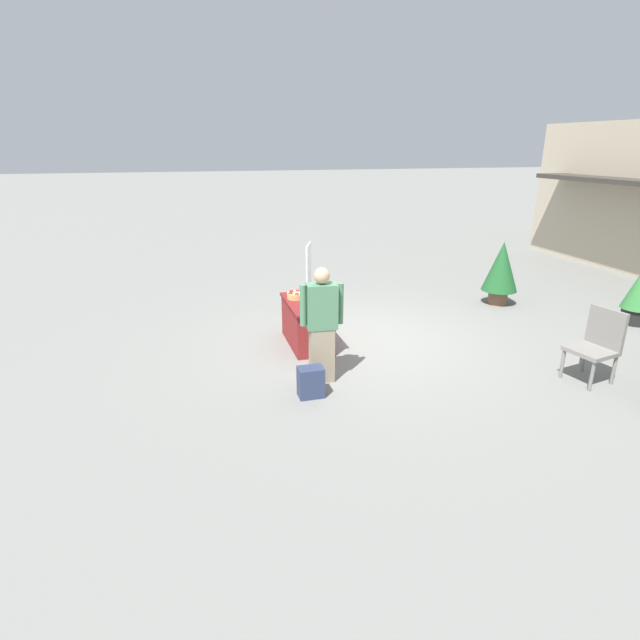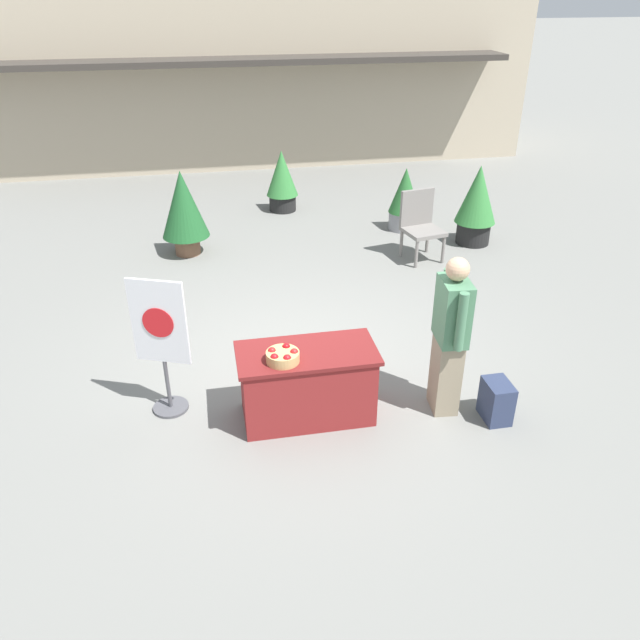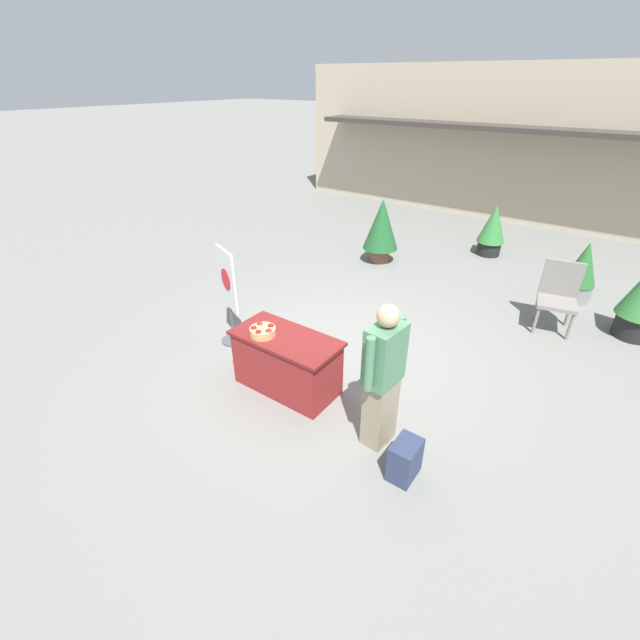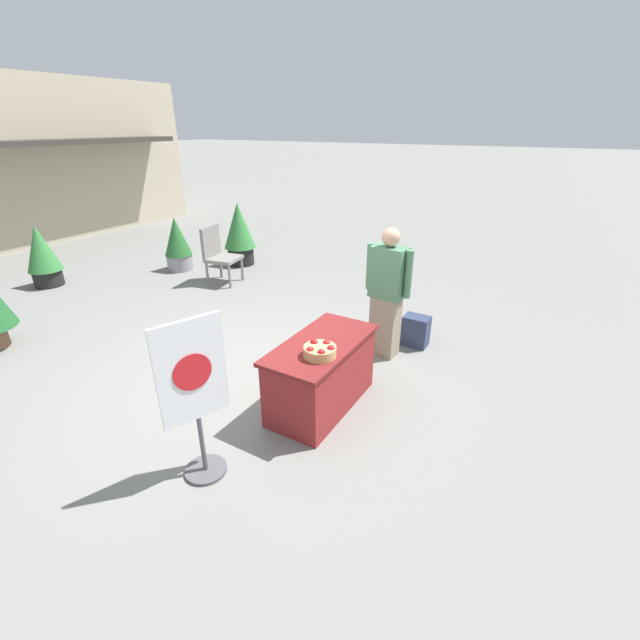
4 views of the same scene
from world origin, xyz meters
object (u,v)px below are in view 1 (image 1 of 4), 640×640
Objects in this scene: apple_basket at (296,295)px; backpack at (311,382)px; patio_chair at (597,342)px; potted_plant_far_left at (640,293)px; poster_board at (309,278)px; potted_plant_near_right at (501,269)px; display_table at (307,323)px; person_visitor at (322,325)px.

apple_basket reaches higher than backpack.
patio_chair is 3.17m from potted_plant_far_left.
poster_board is 4.11m from potted_plant_near_right.
potted_plant_far_left is (1.98, 5.90, -0.20)m from poster_board.
potted_plant_near_right is at bearing 104.39° from display_table.
apple_basket is 0.23× the size of potted_plant_near_right.
display_table is at bearing -95.69° from potted_plant_far_left.
apple_basket is at bearing -97.76° from potted_plant_far_left.
apple_basket is at bearing -46.33° from patio_chair.
apple_basket is 1.22m from poster_board.
potted_plant_near_right reaches higher than patio_chair.
potted_plant_far_left reaches higher than patio_chair.
backpack is at bearing -19.32° from patio_chair.
display_table is 1.47m from poster_board.
display_table is at bearing -75.61° from potted_plant_near_right.
person_visitor is 1.14× the size of poster_board.
poster_board is 1.30× the size of potted_plant_far_left.
patio_chair is (0.57, 4.05, 0.37)m from backpack.
apple_basket is 0.19× the size of person_visitor.
display_table is 1.01× the size of potted_plant_near_right.
apple_basket is at bearing 5.39° from person_visitor.
patio_chair is at bearing -13.18° from potted_plant_near_right.
apple_basket is 0.21× the size of poster_board.
potted_plant_near_right is at bearing -55.79° from person_visitor.
display_table is 1.88m from backpack.
backpack is at bearing -79.78° from potted_plant_far_left.
display_table is 0.52m from apple_basket.
potted_plant_far_left reaches higher than apple_basket.
poster_board reaches higher than display_table.
poster_board is at bearing 155.81° from apple_basket.
poster_board is at bearing -108.59° from potted_plant_far_left.
person_visitor is at bearing -61.22° from potted_plant_near_right.
backpack is at bearing -58.64° from potted_plant_near_right.
poster_board is at bearing -4.92° from person_visitor.
potted_plant_near_right is at bearing -161.31° from poster_board.
display_table is 4.64m from potted_plant_near_right.
backpack is (1.83, -0.41, -0.17)m from display_table.
patio_chair is at bearing -55.87° from potted_plant_far_left.
potted_plant_far_left reaches higher than display_table.
poster_board is 1.09× the size of potted_plant_near_right.
patio_chair is 3.65m from potted_plant_near_right.
poster_board is 6.23m from potted_plant_far_left.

